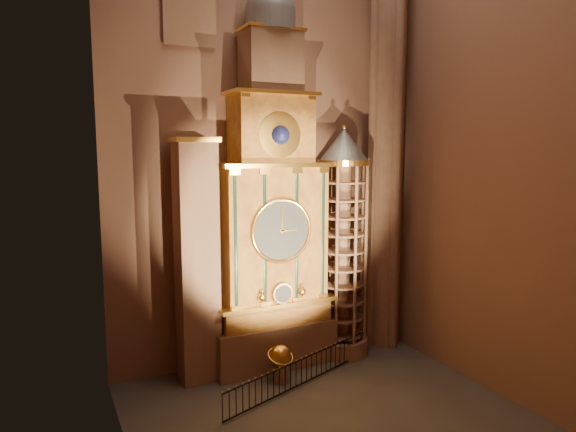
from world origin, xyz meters
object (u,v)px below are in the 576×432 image
portrait_tower (197,260)px  celestial_globe (280,360)px  iron_railing (304,371)px  stair_turret (342,245)px  astronomical_clock (272,219)px

portrait_tower → celestial_globe: (2.97, -1.81, -4.19)m
portrait_tower → iron_railing: bearing=-33.8°
portrait_tower → stair_turret: stair_turret is taller
portrait_tower → iron_railing: portrait_tower is taller
iron_railing → portrait_tower: bearing=146.2°
stair_turret → celestial_globe: (-3.93, -1.53, -4.31)m
astronomical_clock → stair_turret: 3.78m
astronomical_clock → stair_turret: bearing=-4.3°
astronomical_clock → portrait_tower: (-3.40, 0.02, -1.53)m
astronomical_clock → iron_railing: astronomical_clock is taller
celestial_globe → iron_railing: bearing=-42.3°
portrait_tower → iron_railing: 6.38m
celestial_globe → astronomical_clock: bearing=76.5°
astronomical_clock → celestial_globe: astronomical_clock is taller
astronomical_clock → portrait_tower: size_ratio=1.64×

